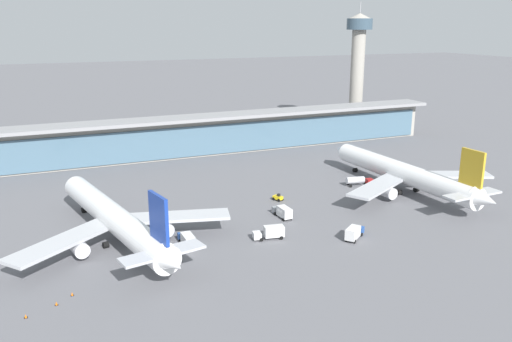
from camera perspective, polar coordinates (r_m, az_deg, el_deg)
name	(u,v)px	position (r m, az deg, el deg)	size (l,w,h in m)	color
ground_plane	(283,219)	(137.10, 2.92, -5.15)	(1200.00, 1200.00, 0.00)	slate
airliner_left_stand	(116,219)	(125.05, -14.88, -5.02)	(50.77, 66.93, 17.94)	white
airliner_centre_stand	(405,174)	(162.73, 15.75, -0.27)	(51.76, 67.37, 17.94)	white
service_truck_near_nose_blue	(187,239)	(121.11, -7.44, -7.31)	(2.42, 7.31, 3.10)	#234C9E
service_truck_under_wing_grey	(283,212)	(137.16, 2.92, -4.39)	(2.61, 7.38, 3.10)	gray
service_truck_mid_apron_blue	(354,232)	(126.05, 10.51, -6.50)	(7.22, 6.22, 3.10)	#234C9E
service_truck_by_tail_red	(358,180)	(166.55, 10.97, -1.01)	(8.87, 3.92, 2.95)	#B21E1E
service_truck_on_taxiway_white	(271,232)	(124.14, 1.59, -6.59)	(7.59, 3.53, 3.10)	silver
service_truck_at_far_stand_yellow	(278,198)	(150.41, 2.38, -2.88)	(2.74, 3.31, 2.05)	yellow
terminal_building	(197,135)	(201.62, -6.39, 3.90)	(203.10, 12.80, 15.20)	#9E998E
control_tower	(358,60)	(260.42, 10.90, 11.68)	(12.00, 12.00, 57.97)	#9E998E
safety_cone_alpha	(26,316)	(101.82, -23.55, -14.14)	(0.62, 0.62, 0.70)	orange
safety_cone_bravo	(72,294)	(106.15, -19.18, -12.40)	(0.62, 0.62, 0.70)	orange
safety_cone_charlie	(164,274)	(109.25, -9.83, -10.87)	(0.62, 0.62, 0.70)	orange
safety_cone_delta	(56,304)	(103.86, -20.70, -13.21)	(0.62, 0.62, 0.70)	orange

